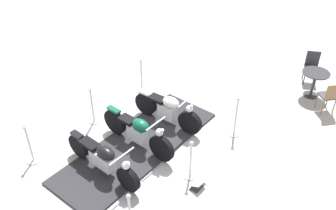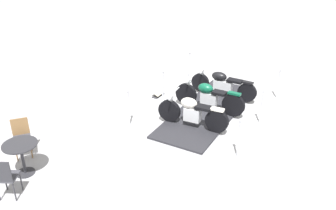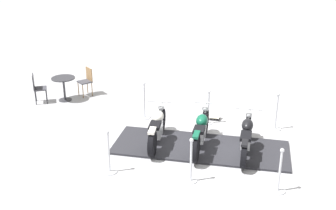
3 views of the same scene
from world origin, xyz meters
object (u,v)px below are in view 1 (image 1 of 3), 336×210
Objects in this scene: info_placard at (198,185)px; motorcycle_forest at (138,131)px; motorcycle_black at (103,158)px; stanchion_right_mid at (190,164)px; cafe_chair_across_table at (312,65)px; stanchion_right_rear at (235,123)px; cafe_table at (315,78)px; stanchion_left_front at (31,150)px; stanchion_left_rear at (142,82)px; motorcycle_cream at (168,109)px; cafe_chair_near_table at (329,95)px; stanchion_left_mid at (93,110)px.

motorcycle_forest is at bearing -94.48° from info_placard.
motorcycle_black is 6.11× the size of info_placard.
stanchion_right_mid is 0.46m from info_placard.
stanchion_right_rear is at bearing -34.23° from cafe_chair_across_table.
stanchion_right_rear reaches higher than cafe_table.
cafe_table is at bearing -26.10° from stanchion_left_front.
stanchion_left_rear reaches higher than cafe_chair_across_table.
motorcycle_black reaches higher than info_placard.
motorcycle_black is 1.09× the size of motorcycle_cream.
cafe_chair_near_table is (2.78, -4.43, 0.22)m from stanchion_left_rear.
stanchion_right_rear is (1.90, 0.15, 0.00)m from stanchion_right_mid.
stanchion_left_front is at bearing -175.39° from stanchion_left_mid.
info_placard is at bearing -38.01° from motorcycle_cream.
stanchion_right_rear is at bearing 4.61° from stanchion_right_mid.
stanchion_left_mid is (1.01, 1.71, -0.09)m from motorcycle_black.
stanchion_right_rear is 3.10× the size of info_placard.
info_placard is at bearing -110.38° from stanchion_right_mid.
motorcycle_forest is at bearing 145.43° from stanchion_right_rear.
stanchion_right_rear is at bearing 168.66° from cafe_table.
cafe_table is (5.17, -3.62, 0.20)m from stanchion_left_mid.
motorcycle_black is 1.97× the size of stanchion_right_rear.
motorcycle_forest is at bearing -35.75° from stanchion_left_front.
cafe_chair_near_table is (6.58, -4.13, 0.22)m from stanchion_left_front.
stanchion_right_mid is at bearing 112.10° from cafe_chair_near_table.
stanchion_right_mid is 4.57m from cafe_chair_near_table.
stanchion_right_rear is 3.72m from cafe_chair_across_table.
stanchion_left_mid is at bearing 146.05° from motorcycle_black.
motorcycle_forest is 2.29× the size of cafe_chair_across_table.
stanchion_left_rear reaches higher than stanchion_left_front.
stanchion_left_mid reaches higher than stanchion_right_mid.
motorcycle_forest is 2.47m from stanchion_right_rear.
cafe_chair_across_table reaches higher than info_placard.
motorcycle_black is 2.14× the size of stanchion_left_front.
motorcycle_black is at bearing -147.40° from stanchion_left_rear.
stanchion_left_mid is (-1.27, 1.52, -0.11)m from motorcycle_cream.
motorcycle_cream is 5.59× the size of info_placard.
stanchion_right_rear reaches higher than stanchion_left_mid.
cafe_chair_across_table reaches higher than cafe_chair_near_table.
stanchion_left_front is at bearing -175.39° from stanchion_left_rear.
stanchion_left_front is at bearing -129.53° from motorcycle_forest.
stanchion_left_rear reaches higher than motorcycle_black.
stanchion_left_rear is at bearing 131.16° from motorcycle_forest.
stanchion_right_rear is (2.16, -3.01, -0.01)m from stanchion_left_mid.
motorcycle_black is 3.43m from stanchion_right_rear.
stanchion_right_rear reaches higher than cafe_chair_across_table.
info_placard is (-0.12, -0.33, -0.30)m from stanchion_right_mid.
motorcycle_cream is at bearing 91.50° from motorcycle_black.
stanchion_left_mid is at bearing 94.61° from stanchion_right_mid.
stanchion_right_mid is at bearing -54.40° from stanchion_left_front.
cafe_chair_near_table is 1.62m from cafe_chair_across_table.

